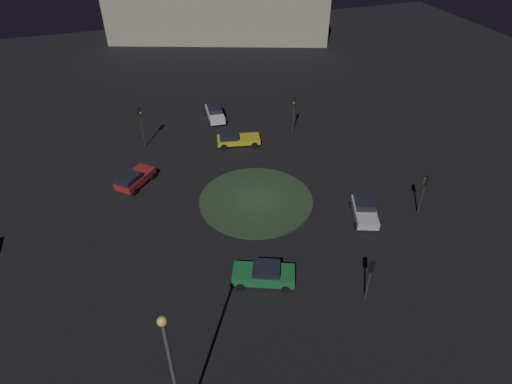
{
  "coord_description": "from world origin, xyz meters",
  "views": [
    {
      "loc": [
        29.25,
        -9.65,
        23.95
      ],
      "look_at": [
        0.0,
        0.0,
        1.03
      ],
      "focal_mm": 30.53,
      "sensor_mm": 36.0,
      "label": 1
    }
  ],
  "objects_px": {
    "car_red": "(134,179)",
    "traffic_light_northwest": "(294,108)",
    "traffic_light_east": "(370,273)",
    "streetlamp_southeast": "(172,371)",
    "car_yellow": "(236,139)",
    "traffic_light_northeast": "(424,188)",
    "car_silver": "(365,210)",
    "traffic_light_southwest": "(141,120)",
    "store_building": "(219,6)",
    "car_green": "(264,274)",
    "car_white": "(215,113)"
  },
  "relations": [
    {
      "from": "car_red",
      "to": "traffic_light_northwest",
      "type": "relative_size",
      "value": 1.01
    },
    {
      "from": "traffic_light_east",
      "to": "car_red",
      "type": "bearing_deg",
      "value": 20.43
    },
    {
      "from": "traffic_light_east",
      "to": "traffic_light_northwest",
      "type": "height_order",
      "value": "traffic_light_northwest"
    },
    {
      "from": "streetlamp_southeast",
      "to": "car_red",
      "type": "bearing_deg",
      "value": -179.37
    },
    {
      "from": "car_yellow",
      "to": "traffic_light_northeast",
      "type": "relative_size",
      "value": 1.26
    },
    {
      "from": "car_yellow",
      "to": "car_silver",
      "type": "distance_m",
      "value": 16.56
    },
    {
      "from": "traffic_light_northwest",
      "to": "streetlamp_southeast",
      "type": "relative_size",
      "value": 0.43
    },
    {
      "from": "traffic_light_southwest",
      "to": "traffic_light_northeast",
      "type": "bearing_deg",
      "value": 15.34
    },
    {
      "from": "traffic_light_southwest",
      "to": "car_silver",
      "type": "bearing_deg",
      "value": 9.79
    },
    {
      "from": "traffic_light_northeast",
      "to": "car_red",
      "type": "bearing_deg",
      "value": -2.27
    },
    {
      "from": "car_yellow",
      "to": "traffic_light_northeast",
      "type": "bearing_deg",
      "value": -42.96
    },
    {
      "from": "car_silver",
      "to": "traffic_light_east",
      "type": "xyz_separation_m",
      "value": [
        7.94,
        -4.42,
        1.9
      ]
    },
    {
      "from": "streetlamp_southeast",
      "to": "store_building",
      "type": "bearing_deg",
      "value": 163.87
    },
    {
      "from": "car_yellow",
      "to": "car_silver",
      "type": "height_order",
      "value": "car_silver"
    },
    {
      "from": "car_silver",
      "to": "traffic_light_east",
      "type": "bearing_deg",
      "value": -8.6
    },
    {
      "from": "traffic_light_east",
      "to": "car_silver",
      "type": "bearing_deg",
      "value": -44.96
    },
    {
      "from": "car_green",
      "to": "streetlamp_southeast",
      "type": "distance_m",
      "value": 12.25
    },
    {
      "from": "car_green",
      "to": "streetlamp_southeast",
      "type": "relative_size",
      "value": 0.51
    },
    {
      "from": "car_silver",
      "to": "streetlamp_southeast",
      "type": "xyz_separation_m",
      "value": [
        12.68,
        -17.9,
        4.87
      ]
    },
    {
      "from": "traffic_light_southwest",
      "to": "store_building",
      "type": "height_order",
      "value": "store_building"
    },
    {
      "from": "car_red",
      "to": "traffic_light_east",
      "type": "relative_size",
      "value": 1.11
    },
    {
      "from": "traffic_light_northwest",
      "to": "car_red",
      "type": "bearing_deg",
      "value": -38.17
    },
    {
      "from": "traffic_light_northeast",
      "to": "car_white",
      "type": "bearing_deg",
      "value": -36.25
    },
    {
      "from": "car_yellow",
      "to": "car_green",
      "type": "relative_size",
      "value": 1.01
    },
    {
      "from": "car_white",
      "to": "car_green",
      "type": "height_order",
      "value": "car_white"
    },
    {
      "from": "car_yellow",
      "to": "car_green",
      "type": "xyz_separation_m",
      "value": [
        19.23,
        -3.49,
        0.02
      ]
    },
    {
      "from": "car_green",
      "to": "car_silver",
      "type": "bearing_deg",
      "value": -135.94
    },
    {
      "from": "traffic_light_northeast",
      "to": "store_building",
      "type": "bearing_deg",
      "value": -61.34
    },
    {
      "from": "car_white",
      "to": "car_green",
      "type": "relative_size",
      "value": 0.92
    },
    {
      "from": "store_building",
      "to": "car_green",
      "type": "bearing_deg",
      "value": 98.08
    },
    {
      "from": "traffic_light_southwest",
      "to": "store_building",
      "type": "distance_m",
      "value": 39.89
    },
    {
      "from": "car_white",
      "to": "car_green",
      "type": "bearing_deg",
      "value": -1.68
    },
    {
      "from": "traffic_light_northeast",
      "to": "streetlamp_southeast",
      "type": "xyz_separation_m",
      "value": [
        11.65,
        -22.56,
        2.89
      ]
    },
    {
      "from": "car_white",
      "to": "traffic_light_northeast",
      "type": "xyz_separation_m",
      "value": [
        22.58,
        12.36,
        1.9
      ]
    },
    {
      "from": "traffic_light_east",
      "to": "store_building",
      "type": "height_order",
      "value": "store_building"
    },
    {
      "from": "car_yellow",
      "to": "streetlamp_southeast",
      "type": "distance_m",
      "value": 30.15
    },
    {
      "from": "car_green",
      "to": "traffic_light_southwest",
      "type": "bearing_deg",
      "value": -52.85
    },
    {
      "from": "car_green",
      "to": "traffic_light_northwest",
      "type": "bearing_deg",
      "value": -95.26
    },
    {
      "from": "car_yellow",
      "to": "streetlamp_southeast",
      "type": "relative_size",
      "value": 0.51
    },
    {
      "from": "car_white",
      "to": "streetlamp_southeast",
      "type": "height_order",
      "value": "streetlamp_southeast"
    },
    {
      "from": "store_building",
      "to": "car_red",
      "type": "bearing_deg",
      "value": 85.13
    },
    {
      "from": "traffic_light_northeast",
      "to": "traffic_light_northwest",
      "type": "distance_m",
      "value": 17.49
    },
    {
      "from": "car_yellow",
      "to": "streetlamp_southeast",
      "type": "bearing_deg",
      "value": -100.45
    },
    {
      "from": "car_white",
      "to": "car_red",
      "type": "height_order",
      "value": "car_white"
    },
    {
      "from": "car_red",
      "to": "streetlamp_southeast",
      "type": "distance_m",
      "value": 23.93
    },
    {
      "from": "car_green",
      "to": "car_white",
      "type": "bearing_deg",
      "value": -74.01
    },
    {
      "from": "traffic_light_east",
      "to": "traffic_light_northwest",
      "type": "distance_m",
      "value": 24.13
    },
    {
      "from": "streetlamp_southeast",
      "to": "car_yellow",
      "type": "bearing_deg",
      "value": 158.49
    },
    {
      "from": "car_green",
      "to": "traffic_light_northeast",
      "type": "xyz_separation_m",
      "value": [
        -3.19,
        15.14,
        1.95
      ]
    },
    {
      "from": "traffic_light_east",
      "to": "traffic_light_northwest",
      "type": "relative_size",
      "value": 0.91
    }
  ]
}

